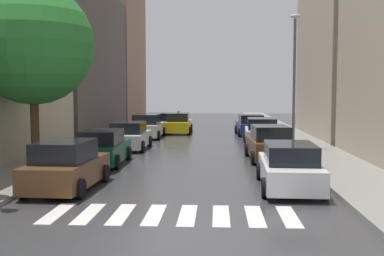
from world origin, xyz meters
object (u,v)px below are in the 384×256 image
parked_car_right_second (270,144)px  street_tree_left (33,44)px  parked_car_left_second (103,148)px  lamp_post_right (294,72)px  parked_car_right_fourth (250,125)px  parked_car_left_third (129,136)px  parked_car_left_fourth (147,127)px  taxi_midroad (178,124)px  parked_car_left_fifth (158,122)px  parked_car_left_nearest (67,167)px  parked_car_right_third (261,132)px  parked_car_right_nearest (289,167)px

parked_car_right_second → street_tree_left: size_ratio=0.56×
parked_car_left_second → lamp_post_right: 11.72m
parked_car_right_fourth → parked_car_left_third: bearing=137.4°
parked_car_left_fourth → taxi_midroad: taxi_midroad is taller
taxi_midroad → parked_car_left_fourth: bearing=152.1°
parked_car_left_third → parked_car_left_fifth: 12.44m
parked_car_left_third → parked_car_left_fifth: size_ratio=0.90×
parked_car_left_nearest → parked_car_left_fifth: parked_car_left_nearest is taller
parked_car_left_second → street_tree_left: size_ratio=0.56×
parked_car_left_fourth → parked_car_right_second: 12.97m
parked_car_left_second → parked_car_left_fifth: parked_car_left_second is taller
parked_car_left_nearest → parked_car_right_third: 15.66m
parked_car_left_fifth → taxi_midroad: taxi_midroad is taller
parked_car_left_third → parked_car_right_third: 8.16m
parked_car_left_second → parked_car_right_nearest: bearing=-123.4°
parked_car_left_fifth → parked_car_right_fourth: 8.20m
parked_car_left_fifth → taxi_midroad: bearing=-140.7°
parked_car_left_fifth → parked_car_right_third: 12.57m
parked_car_right_nearest → lamp_post_right: bearing=-7.9°
parked_car_left_fourth → parked_car_right_fourth: size_ratio=1.02×
parked_car_left_second → street_tree_left: (-2.58, -1.36, 4.56)m
parked_car_left_fifth → street_tree_left: street_tree_left is taller
parked_car_right_second → lamp_post_right: size_ratio=0.58×
parked_car_left_second → parked_car_left_nearest: bearing=-179.4°
parked_car_left_second → parked_car_right_third: bearing=-45.2°
parked_car_right_third → parked_car_right_fourth: 6.57m
parked_car_left_second → parked_car_right_second: parked_car_right_second is taller
parked_car_right_third → parked_car_right_nearest: bearing=-179.1°
parked_car_left_fifth → parked_car_right_third: size_ratio=1.07×
parked_car_left_fifth → parked_car_right_nearest: 24.12m
parked_car_right_nearest → parked_car_left_fourth: bearing=25.5°
taxi_midroad → parked_car_left_nearest: bearing=174.1°
parked_car_left_third → parked_car_right_nearest: 12.92m
parked_car_right_third → parked_car_right_fourth: parked_car_right_third is taller
lamp_post_right → parked_car_right_second: bearing=-113.3°
parked_car_right_fourth → parked_car_left_nearest: bearing=156.6°
parked_car_right_third → parked_car_left_nearest: bearing=152.1°
parked_car_left_fourth → street_tree_left: (-2.81, -13.55, 4.51)m
parked_car_left_third → parked_car_left_fourth: parked_car_left_fourth is taller
parked_car_left_fourth → parked_car_right_nearest: parked_car_left_fourth is taller
parked_car_left_fourth → parked_car_right_second: bearing=-143.6°
parked_car_left_fifth → parked_car_left_second: bearing=176.7°
parked_car_left_third → lamp_post_right: 10.05m
parked_car_left_nearest → parked_car_left_second: bearing=3.5°
parked_car_left_fourth → street_tree_left: 14.56m
parked_car_right_third → parked_car_left_second: bearing=137.5°
parked_car_right_second → parked_car_right_fourth: size_ratio=1.02×
parked_car_left_nearest → parked_car_right_second: bearing=-44.7°
parked_car_right_third → lamp_post_right: (1.58, -2.31, 3.63)m
parked_car_left_fourth → parked_car_right_fourth: (7.51, 2.43, -0.05)m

